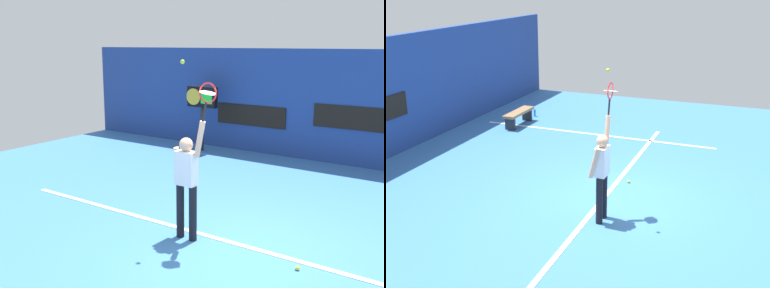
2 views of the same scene
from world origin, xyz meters
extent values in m
plane|color=#3870B2|center=(0.00, 0.00, 0.00)|extent=(18.00, 18.00, 0.00)
cube|color=navy|center=(0.00, 6.26, 1.50)|extent=(18.00, 0.20, 2.99)
cube|color=black|center=(0.00, 6.14, 1.26)|extent=(2.20, 0.03, 0.60)
cube|color=black|center=(-3.00, 6.14, 1.07)|extent=(2.20, 0.03, 0.60)
cube|color=white|center=(0.00, 0.30, 0.01)|extent=(10.00, 0.10, 0.01)
cylinder|color=black|center=(-1.05, 0.03, 0.46)|extent=(0.13, 0.13, 0.92)
cylinder|color=black|center=(-0.80, 0.03, 0.46)|extent=(0.13, 0.13, 0.92)
cube|color=white|center=(-0.93, 0.03, 1.20)|extent=(0.34, 0.20, 0.55)
sphere|color=#D8A884|center=(-0.93, 0.03, 1.58)|extent=(0.22, 0.22, 0.22)
cylinder|color=#D8A884|center=(-0.68, 0.03, 1.69)|extent=(0.20, 0.09, 0.59)
cylinder|color=#D8A884|center=(-1.13, 0.11, 1.22)|extent=(0.09, 0.23, 0.58)
cylinder|color=black|center=(-0.59, 0.03, 2.13)|extent=(0.09, 0.03, 0.30)
torus|color=red|center=(-0.53, 0.03, 2.42)|extent=(0.37, 0.02, 0.37)
cylinder|color=silver|center=(-0.53, 0.03, 2.42)|extent=(0.26, 0.27, 0.06)
sphere|color=#CCE033|center=(-0.94, -0.05, 2.86)|extent=(0.07, 0.07, 0.07)
cylinder|color=black|center=(-4.22, 5.44, 0.65)|extent=(0.10, 0.10, 1.30)
cube|color=black|center=(-4.22, 5.44, 1.60)|extent=(0.95, 0.18, 0.60)
cylinder|color=gold|center=(-4.47, 5.34, 1.60)|extent=(0.48, 0.02, 0.48)
cube|color=#26D833|center=(-4.01, 5.34, 1.60)|extent=(0.38, 0.02, 0.36)
sphere|color=#CCE033|center=(0.99, 0.05, 0.03)|extent=(0.07, 0.07, 0.07)
camera|label=1|loc=(3.16, -5.69, 3.14)|focal=42.98mm
camera|label=2|loc=(-8.90, -2.66, 4.37)|focal=46.25mm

